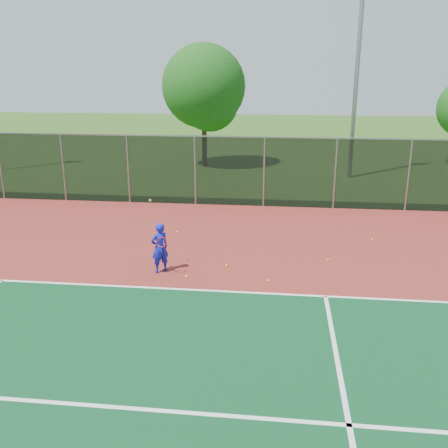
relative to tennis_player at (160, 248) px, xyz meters
name	(u,v)px	position (x,y,z in m)	size (l,w,h in m)	color
ground	(240,354)	(2.70, -4.18, -0.77)	(120.00, 120.00, 0.00)	#2A5117
court_apron	(247,310)	(2.70, -2.18, -0.76)	(30.00, 20.00, 0.02)	maroon
court_lines	(348,420)	(4.70, -6.06, -0.74)	(22.10, 13.05, 0.00)	white
fence_back	(264,171)	(2.70, 7.82, 0.79)	(30.00, 0.06, 3.03)	black
tennis_player	(160,248)	(0.00, 0.00, 0.00)	(0.65, 0.73, 2.17)	#141EBD
practice_ball_0	(372,239)	(6.67, 3.63, -0.72)	(0.07, 0.07, 0.07)	yellow
practice_ball_2	(187,277)	(0.85, -0.37, -0.72)	(0.07, 0.07, 0.07)	yellow
practice_ball_3	(158,258)	(-0.34, 1.00, -0.72)	(0.07, 0.07, 0.07)	yellow
practice_ball_4	(269,281)	(3.19, -0.38, -0.72)	(0.07, 0.07, 0.07)	yellow
practice_ball_5	(177,232)	(-0.26, 3.66, -0.72)	(0.07, 0.07, 0.07)	yellow
practice_ball_6	(227,266)	(1.89, 0.61, -0.72)	(0.07, 0.07, 0.07)	yellow
practice_ball_7	(328,260)	(4.98, 1.44, -0.72)	(0.07, 0.07, 0.07)	yellow
floodlight_n	(359,46)	(7.21, 14.64, 6.16)	(0.90, 0.40, 12.30)	gray
tree_back_left	(205,90)	(-1.21, 16.95, 3.81)	(4.97, 4.97, 7.30)	#362213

